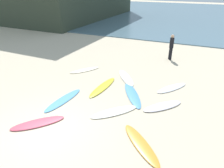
{
  "coord_description": "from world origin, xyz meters",
  "views": [
    {
      "loc": [
        4.63,
        -4.56,
        4.95
      ],
      "look_at": [
        0.92,
        3.91,
        0.3
      ],
      "focal_mm": 32.66,
      "sensor_mm": 36.0,
      "label": 1
    }
  ],
  "objects_px": {
    "surfboard_8": "(163,106)",
    "beachgoer_near": "(171,46)",
    "surfboard_1": "(63,100)",
    "surfboard_4": "(114,112)",
    "surfboard_2": "(85,70)",
    "surfboard_6": "(38,123)",
    "surfboard_7": "(103,87)",
    "surfboard_9": "(132,94)",
    "surfboard_3": "(126,77)",
    "surfboard_5": "(141,144)",
    "surfboard_0": "(172,88)"
  },
  "relations": [
    {
      "from": "surfboard_8",
      "to": "surfboard_0",
      "type": "bearing_deg",
      "value": -49.88
    },
    {
      "from": "surfboard_3",
      "to": "surfboard_8",
      "type": "xyz_separation_m",
      "value": [
        2.52,
        -2.18,
        -0.0
      ]
    },
    {
      "from": "surfboard_8",
      "to": "surfboard_9",
      "type": "bearing_deg",
      "value": 26.03
    },
    {
      "from": "surfboard_0",
      "to": "surfboard_2",
      "type": "xyz_separation_m",
      "value": [
        -5.37,
        0.28,
        -0.0
      ]
    },
    {
      "from": "surfboard_0",
      "to": "surfboard_1",
      "type": "xyz_separation_m",
      "value": [
        -4.44,
        -3.25,
        -0.0
      ]
    },
    {
      "from": "surfboard_1",
      "to": "surfboard_6",
      "type": "distance_m",
      "value": 1.86
    },
    {
      "from": "beachgoer_near",
      "to": "surfboard_2",
      "type": "bearing_deg",
      "value": 98.22
    },
    {
      "from": "surfboard_9",
      "to": "surfboard_1",
      "type": "bearing_deg",
      "value": -179.04
    },
    {
      "from": "surfboard_6",
      "to": "beachgoer_near",
      "type": "xyz_separation_m",
      "value": [
        3.45,
        9.54,
        0.96
      ]
    },
    {
      "from": "surfboard_4",
      "to": "surfboard_7",
      "type": "relative_size",
      "value": 0.86
    },
    {
      "from": "surfboard_2",
      "to": "surfboard_7",
      "type": "distance_m",
      "value": 2.62
    },
    {
      "from": "surfboard_4",
      "to": "beachgoer_near",
      "type": "bearing_deg",
      "value": -55.05
    },
    {
      "from": "surfboard_1",
      "to": "surfboard_4",
      "type": "xyz_separation_m",
      "value": [
        2.55,
        0.05,
        0.0
      ]
    },
    {
      "from": "surfboard_7",
      "to": "surfboard_9",
      "type": "distance_m",
      "value": 1.67
    },
    {
      "from": "surfboard_6",
      "to": "beachgoer_near",
      "type": "distance_m",
      "value": 10.19
    },
    {
      "from": "surfboard_1",
      "to": "surfboard_2",
      "type": "distance_m",
      "value": 3.66
    },
    {
      "from": "surfboard_2",
      "to": "surfboard_5",
      "type": "height_order",
      "value": "surfboard_5"
    },
    {
      "from": "surfboard_6",
      "to": "surfboard_7",
      "type": "distance_m",
      "value": 3.88
    },
    {
      "from": "surfboard_8",
      "to": "beachgoer_near",
      "type": "bearing_deg",
      "value": -40.27
    },
    {
      "from": "surfboard_2",
      "to": "surfboard_1",
      "type": "bearing_deg",
      "value": 140.41
    },
    {
      "from": "surfboard_1",
      "to": "surfboard_3",
      "type": "distance_m",
      "value": 3.93
    },
    {
      "from": "surfboard_6",
      "to": "surfboard_4",
      "type": "bearing_deg",
      "value": -98.72
    },
    {
      "from": "surfboard_0",
      "to": "surfboard_9",
      "type": "distance_m",
      "value": 2.22
    },
    {
      "from": "surfboard_6",
      "to": "surfboard_9",
      "type": "bearing_deg",
      "value": -83.06
    },
    {
      "from": "surfboard_2",
      "to": "surfboard_4",
      "type": "height_order",
      "value": "surfboard_4"
    },
    {
      "from": "surfboard_2",
      "to": "surfboard_3",
      "type": "bearing_deg",
      "value": -145.39
    },
    {
      "from": "surfboard_1",
      "to": "surfboard_8",
      "type": "height_order",
      "value": "surfboard_8"
    },
    {
      "from": "surfboard_1",
      "to": "beachgoer_near",
      "type": "distance_m",
      "value": 8.54
    },
    {
      "from": "surfboard_3",
      "to": "surfboard_9",
      "type": "xyz_separation_m",
      "value": [
        0.96,
        -1.71,
        -0.01
      ]
    },
    {
      "from": "surfboard_0",
      "to": "surfboard_8",
      "type": "bearing_deg",
      "value": -58.73
    },
    {
      "from": "surfboard_3",
      "to": "surfboard_6",
      "type": "xyz_separation_m",
      "value": [
        -1.69,
        -5.34,
        -0.01
      ]
    },
    {
      "from": "surfboard_7",
      "to": "surfboard_9",
      "type": "relative_size",
      "value": 0.96
    },
    {
      "from": "surfboard_9",
      "to": "surfboard_0",
      "type": "bearing_deg",
      "value": 10.24
    },
    {
      "from": "surfboard_1",
      "to": "surfboard_6",
      "type": "xyz_separation_m",
      "value": [
        0.13,
        -1.85,
        0.01
      ]
    },
    {
      "from": "surfboard_8",
      "to": "beachgoer_near",
      "type": "height_order",
      "value": "beachgoer_near"
    },
    {
      "from": "surfboard_8",
      "to": "beachgoer_near",
      "type": "distance_m",
      "value": 6.51
    },
    {
      "from": "surfboard_1",
      "to": "surfboard_3",
      "type": "height_order",
      "value": "surfboard_3"
    },
    {
      "from": "surfboard_1",
      "to": "surfboard_9",
      "type": "relative_size",
      "value": 0.92
    },
    {
      "from": "surfboard_9",
      "to": "beachgoer_near",
      "type": "relative_size",
      "value": 1.45
    },
    {
      "from": "surfboard_6",
      "to": "beachgoer_near",
      "type": "relative_size",
      "value": 1.13
    },
    {
      "from": "surfboard_3",
      "to": "surfboard_4",
      "type": "bearing_deg",
      "value": -114.36
    },
    {
      "from": "surfboard_1",
      "to": "surfboard_4",
      "type": "relative_size",
      "value": 1.12
    },
    {
      "from": "surfboard_0",
      "to": "surfboard_4",
      "type": "distance_m",
      "value": 3.72
    },
    {
      "from": "surfboard_5",
      "to": "surfboard_6",
      "type": "height_order",
      "value": "surfboard_6"
    },
    {
      "from": "surfboard_7",
      "to": "surfboard_2",
      "type": "bearing_deg",
      "value": 144.77
    },
    {
      "from": "surfboard_4",
      "to": "surfboard_7",
      "type": "distance_m",
      "value": 2.34
    },
    {
      "from": "surfboard_1",
      "to": "surfboard_7",
      "type": "distance_m",
      "value": 2.2
    },
    {
      "from": "surfboard_0",
      "to": "surfboard_4",
      "type": "xyz_separation_m",
      "value": [
        -1.89,
        -3.2,
        0.0
      ]
    },
    {
      "from": "surfboard_4",
      "to": "surfboard_2",
      "type": "bearing_deg",
      "value": -2.4
    },
    {
      "from": "surfboard_4",
      "to": "beachgoer_near",
      "type": "xyz_separation_m",
      "value": [
        1.04,
        7.64,
        0.96
      ]
    }
  ]
}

